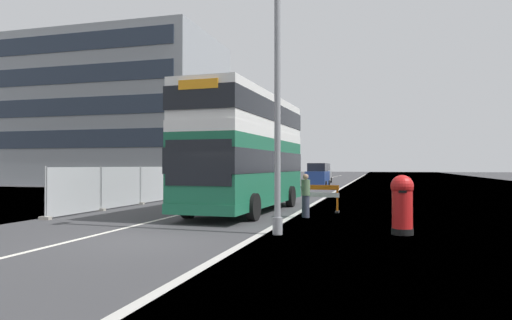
{
  "coord_description": "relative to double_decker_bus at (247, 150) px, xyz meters",
  "views": [
    {
      "loc": [
        6.11,
        -10.88,
        1.99
      ],
      "look_at": [
        1.63,
        5.4,
        2.2
      ],
      "focal_mm": 31.84,
      "sensor_mm": 36.0,
      "label": 1
    }
  ],
  "objects": [
    {
      "name": "car_oncoming_near",
      "position": [
        -4.25,
        17.15,
        -1.66
      ],
      "size": [
        1.98,
        4.55,
        2.11
      ],
      "color": "silver",
      "rests_on": "ground"
    },
    {
      "name": "bare_tree_far_verge_mid",
      "position": [
        -12.78,
        25.53,
        -0.52
      ],
      "size": [
        3.11,
        2.77,
        4.56
      ],
      "color": "#4C3D2D",
      "rests_on": "ground"
    },
    {
      "name": "red_pillar_postbox",
      "position": [
        6.2,
        -5.1,
        -1.72
      ],
      "size": [
        0.65,
        0.65,
        1.72
      ],
      "color": "black",
      "rests_on": "ground"
    },
    {
      "name": "lamppost_foreground",
      "position": [
        2.72,
        -6.07,
        1.92
      ],
      "size": [
        0.29,
        0.7,
        9.65
      ],
      "color": "gray",
      "rests_on": "ground"
    },
    {
      "name": "double_decker_bus",
      "position": [
        0.0,
        0.0,
        0.0
      ],
      "size": [
        3.14,
        10.24,
        5.01
      ],
      "color": "#196042",
      "rests_on": "ground"
    },
    {
      "name": "car_receding_far",
      "position": [
        -0.92,
        33.47,
        -1.62
      ],
      "size": [
        1.96,
        4.05,
        2.24
      ],
      "color": "gray",
      "rests_on": "ground"
    },
    {
      "name": "backdrop_office_block",
      "position": [
        -26.59,
        26.28,
        5.33
      ],
      "size": [
        29.26,
        13.86,
        15.97
      ],
      "color": "gray",
      "rests_on": "ground"
    },
    {
      "name": "roadworks_barrier",
      "position": [
        3.15,
        0.53,
        -1.94
      ],
      "size": [
        1.51,
        0.51,
        1.16
      ],
      "color": "orange",
      "rests_on": "ground"
    },
    {
      "name": "bare_tree_far_verge_near",
      "position": [
        -13.08,
        25.13,
        0.1
      ],
      "size": [
        2.8,
        3.23,
        5.24
      ],
      "color": "#4C3D2D",
      "rests_on": "ground"
    },
    {
      "name": "pedestrian_at_kerb",
      "position": [
        2.82,
        -1.61,
        -1.82
      ],
      "size": [
        0.34,
        0.34,
        1.68
      ],
      "color": "#2D3342",
      "rests_on": "ground"
    },
    {
      "name": "bare_tree_far_verge_far",
      "position": [
        -10.79,
        37.74,
        -0.29
      ],
      "size": [
        2.49,
        3.23,
        4.69
      ],
      "color": "#4C3D2D",
      "rests_on": "ground"
    },
    {
      "name": "car_receding_mid",
      "position": [
        -0.09,
        23.55,
        -1.62
      ],
      "size": [
        1.98,
        4.27,
        2.22
      ],
      "color": "navy",
      "rests_on": "ground"
    },
    {
      "name": "construction_site_fence",
      "position": [
        -6.3,
        5.34,
        -1.72
      ],
      "size": [
        0.44,
        20.6,
        1.98
      ],
      "color": "#A8AAAD",
      "rests_on": "ground"
    },
    {
      "name": "ground",
      "position": [
        0.09,
        -7.92,
        -2.71
      ],
      "size": [
        140.0,
        280.0,
        0.1
      ],
      "color": "#38383A"
    }
  ]
}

